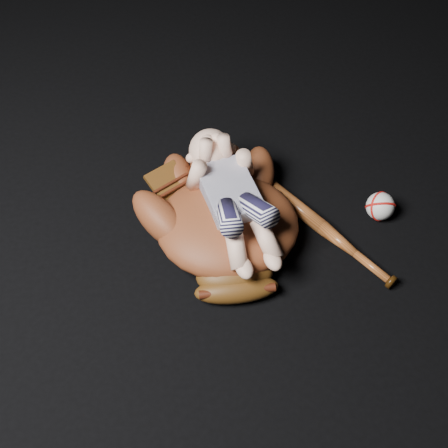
% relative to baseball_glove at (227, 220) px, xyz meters
% --- Properties ---
extents(baseball_glove, '(0.44, 0.50, 0.15)m').
position_rel_baseball_glove_xyz_m(baseball_glove, '(0.00, 0.00, 0.00)').
color(baseball_glove, '#5B2713').
rests_on(baseball_glove, ground).
extents(newborn_baby, '(0.24, 0.42, 0.16)m').
position_rel_baseball_glove_xyz_m(newborn_baby, '(0.02, 0.01, 0.06)').
color(newborn_baby, beige).
rests_on(newborn_baby, baseball_glove).
extents(baseball_bat, '(0.23, 0.35, 0.04)m').
position_rel_baseball_glove_xyz_m(baseball_bat, '(0.24, -0.04, -0.06)').
color(baseball_bat, brown).
rests_on(baseball_bat, ground).
extents(baseball, '(0.08, 0.08, 0.07)m').
position_rel_baseball_glove_xyz_m(baseball, '(0.38, 0.00, -0.04)').
color(baseball, silver).
rests_on(baseball, ground).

